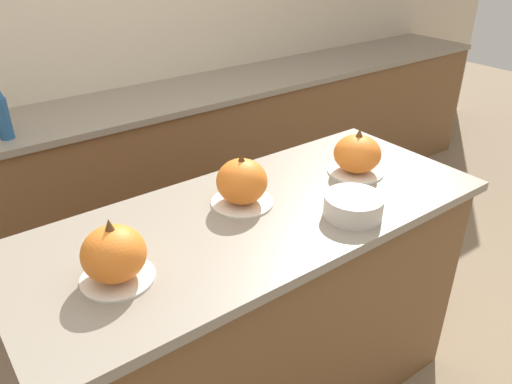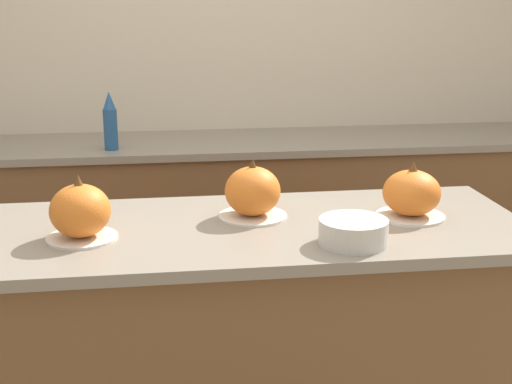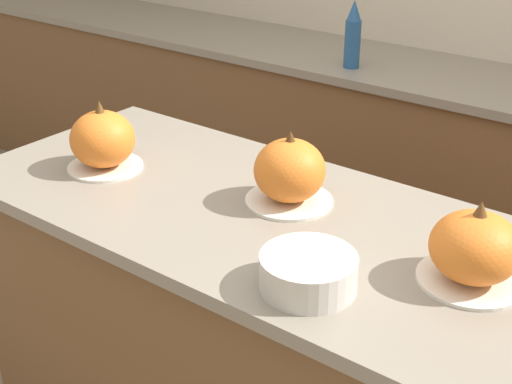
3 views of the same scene
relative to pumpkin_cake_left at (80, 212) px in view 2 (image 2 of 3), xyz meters
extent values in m
cube|color=beige|center=(0.53, 1.78, 0.23)|extent=(8.00, 0.06, 2.50)
cube|color=brown|center=(0.53, 0.06, -0.57)|extent=(1.62, 0.64, 0.91)
cube|color=gray|center=(0.53, 0.06, -0.10)|extent=(1.68, 0.70, 0.03)
cube|color=brown|center=(0.53, 1.45, -0.58)|extent=(6.00, 0.56, 0.89)
cube|color=gray|center=(0.53, 1.45, -0.11)|extent=(6.00, 0.60, 0.03)
cylinder|color=silver|center=(0.00, 0.00, -0.08)|extent=(0.21, 0.21, 0.01)
ellipsoid|color=orange|center=(0.00, 0.00, 0.00)|extent=(0.18, 0.18, 0.15)
cone|color=brown|center=(0.00, 0.00, 0.10)|extent=(0.03, 0.03, 0.04)
cylinder|color=silver|center=(0.52, 0.14, -0.08)|extent=(0.22, 0.22, 0.01)
ellipsoid|color=orange|center=(0.52, 0.14, 0.01)|extent=(0.18, 0.18, 0.16)
cone|color=#4C2D14|center=(0.52, 0.14, 0.10)|extent=(0.03, 0.03, 0.03)
cylinder|color=silver|center=(1.02, 0.07, -0.08)|extent=(0.22, 0.22, 0.01)
ellipsoid|color=orange|center=(1.02, 0.07, 0.00)|extent=(0.18, 0.18, 0.14)
cone|color=brown|center=(1.02, 0.07, 0.09)|extent=(0.03, 0.03, 0.03)
cylinder|color=#235184|center=(0.01, 1.30, 0.00)|extent=(0.06, 0.06, 0.19)
cone|color=#235184|center=(0.01, 1.30, 0.14)|extent=(0.06, 0.06, 0.08)
cylinder|color=beige|center=(0.77, -0.15, -0.04)|extent=(0.20, 0.20, 0.07)
camera|label=1|loc=(-0.35, -1.11, 0.79)|focal=35.00mm
camera|label=2|loc=(0.23, -2.01, 0.61)|focal=50.00mm
camera|label=3|loc=(1.42, -1.17, 0.72)|focal=50.00mm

